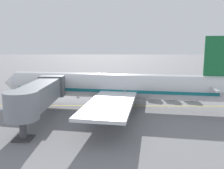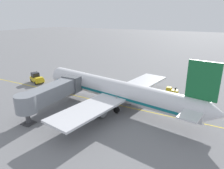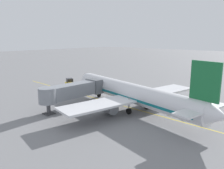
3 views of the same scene
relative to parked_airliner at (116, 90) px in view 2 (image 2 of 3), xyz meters
The scene contains 14 objects.
ground_plane 3.44m from the parked_airliner, 64.15° to the left, with size 400.00×400.00×0.00m, color slate.
gate_lead_in_line 3.44m from the parked_airliner, 64.15° to the left, with size 0.24×80.00×0.01m, color gold.
parked_airliner is the anchor object (origin of this frame).
jet_bridge 11.79m from the parked_airliner, 128.06° to the left, with size 13.91×3.50×4.98m.
pushback_tractor 24.97m from the parked_airliner, 82.19° to the left, with size 3.71×4.91×2.40m.
baggage_tug_lead 14.09m from the parked_airliner, 33.67° to the right, with size 1.40×2.56×1.62m.
baggage_cart_front 8.99m from the parked_airliner, 48.83° to the right, with size 2.23×2.85×1.58m.
baggage_cart_second_in_train 11.04m from the parked_airliner, 61.26° to the right, with size 2.23×2.85×1.58m.
baggage_cart_third_in_train 13.81m from the parked_airliner, 68.87° to the right, with size 2.23×2.85×1.58m.
ground_crew_wing_walker 8.75m from the parked_airliner, ahead, with size 0.34×0.72×1.69m.
ground_crew_loader 11.44m from the parked_airliner, 38.12° to the left, with size 0.56×0.59×1.69m.
safety_cone_nose_left 14.21m from the parked_airliner, 61.45° to the left, with size 0.36×0.36×0.59m.
safety_cone_nose_right 19.08m from the parked_airliner, 61.28° to the left, with size 0.36×0.36×0.59m.
safety_cone_wing_tip 19.70m from the parked_airliner, 58.19° to the left, with size 0.36×0.36×0.59m.
Camera 2 is at (-32.82, -17.59, 16.53)m, focal length 33.34 mm.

